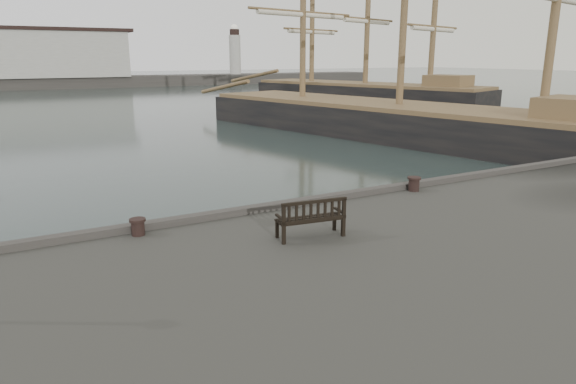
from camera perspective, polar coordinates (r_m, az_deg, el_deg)
name	(u,v)px	position (r m, az deg, el deg)	size (l,w,h in m)	color
ground	(283,257)	(15.10, -0.53, -7.24)	(400.00, 400.00, 0.00)	black
breakwater	(11,64)	(104.35, -28.44, 12.35)	(140.00, 9.50, 12.20)	#383530
bench	(311,225)	(12.02, 2.53, -3.72)	(1.66, 0.76, 0.92)	black
bollard_left	(138,227)	(12.69, -16.34, -3.74)	(0.39, 0.39, 0.41)	black
bollard_right	(414,184)	(16.65, 13.82, 0.87)	(0.42, 0.42, 0.44)	black
tall_ship_main	(398,128)	(37.95, 12.10, 6.96)	(15.18, 35.93, 26.44)	black
tall_ship_far	(364,100)	(60.37, 8.49, 10.06)	(14.68, 29.25, 24.64)	black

